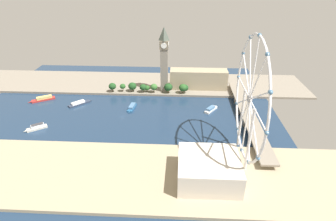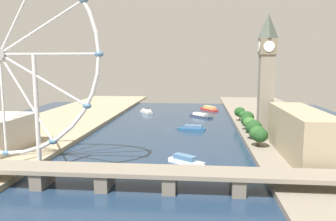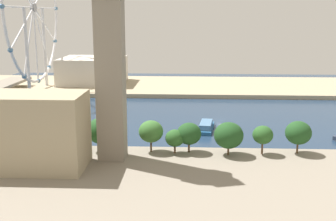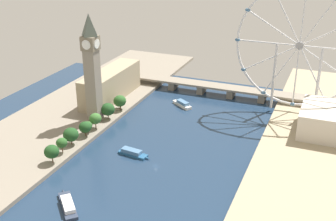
% 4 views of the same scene
% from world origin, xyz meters
% --- Properties ---
extents(ground_plane, '(383.09, 383.09, 0.00)m').
position_xyz_m(ground_plane, '(0.00, 0.00, 0.00)').
color(ground_plane, '#1E334C').
extents(riverbank_left, '(90.00, 520.00, 3.00)m').
position_xyz_m(riverbank_left, '(-106.55, 0.00, 1.50)').
color(riverbank_left, gray).
rests_on(riverbank_left, ground_plane).
extents(riverbank_right, '(90.00, 520.00, 3.00)m').
position_xyz_m(riverbank_right, '(106.55, 0.00, 1.50)').
color(riverbank_right, tan).
rests_on(riverbank_right, ground_plane).
extents(clock_tower, '(12.73, 12.73, 90.88)m').
position_xyz_m(clock_tower, '(-76.91, 47.13, 50.27)').
color(clock_tower, gray).
rests_on(clock_tower, riverbank_left).
extents(parliament_block, '(22.00, 83.41, 27.85)m').
position_xyz_m(parliament_block, '(-89.14, 96.84, 16.92)').
color(parliament_block, tan).
rests_on(parliament_block, riverbank_left).
extents(tree_row_embankment, '(14.57, 114.46, 14.07)m').
position_xyz_m(tree_row_embankment, '(-68.58, 30.78, 11.27)').
color(tree_row_embankment, '#513823').
rests_on(tree_row_embankment, riverbank_left).
extents(ferris_wheel, '(111.90, 3.20, 115.26)m').
position_xyz_m(ferris_wheel, '(76.63, 130.44, 62.34)').
color(ferris_wheel, silver).
rests_on(ferris_wheel, riverbank_right).
extents(riverside_hall, '(47.46, 50.77, 20.80)m').
position_xyz_m(riverside_hall, '(110.46, 96.32, 13.40)').
color(riverside_hall, beige).
rests_on(riverside_hall, riverbank_right).
extents(river_bridge, '(195.09, 16.65, 9.78)m').
position_xyz_m(river_bridge, '(0.00, 151.56, 7.31)').
color(river_bridge, gray).
rests_on(river_bridge, ground_plane).
extents(tour_boat_0, '(26.90, 9.59, 4.51)m').
position_xyz_m(tour_boat_0, '(-22.32, 8.31, 1.92)').
color(tour_boat_0, '#235684').
rests_on(tour_boat_0, ground_plane).
extents(tour_boat_1, '(26.89, 27.61, 4.53)m').
position_xyz_m(tour_boat_1, '(-30.00, -64.09, 1.86)').
color(tour_boat_1, '#2D384C').
rests_on(tour_boat_1, ground_plane).
extents(tour_boat_2, '(18.22, 23.17, 6.20)m').
position_xyz_m(tour_boat_2, '(34.62, -90.36, 2.53)').
color(tour_boat_2, beige).
rests_on(tour_boat_2, ground_plane).
extents(tour_boat_3, '(24.31, 18.85, 5.33)m').
position_xyz_m(tour_boat_3, '(-21.43, 110.60, 2.19)').
color(tour_boat_3, white).
rests_on(tour_boat_3, ground_plane).
extents(tour_boat_4, '(22.73, 32.26, 5.76)m').
position_xyz_m(tour_boat_4, '(-40.11, -117.84, 2.42)').
color(tour_boat_4, '#B22D28').
rests_on(tour_boat_4, ground_plane).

